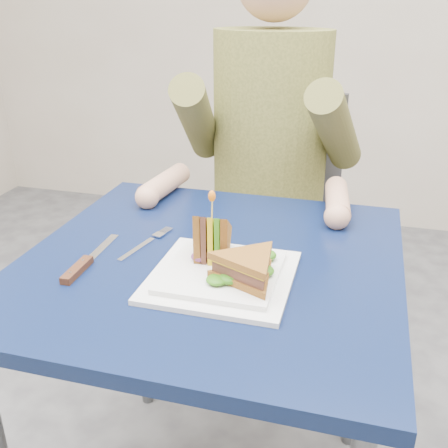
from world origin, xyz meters
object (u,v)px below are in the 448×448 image
(sandwich_flat, at_px, (248,268))
(chair, at_px, (272,214))
(table, at_px, (211,291))
(sandwich_upright, at_px, (212,241))
(fork, at_px, (145,244))
(knife, at_px, (82,265))
(diner, at_px, (270,109))
(plate, at_px, (222,275))

(sandwich_flat, bearing_deg, chair, 97.02)
(table, bearing_deg, sandwich_upright, -68.26)
(chair, bearing_deg, sandwich_flat, -82.98)
(fork, height_order, knife, knife)
(diner, height_order, sandwich_upright, diner)
(chair, height_order, fork, chair)
(table, distance_m, plate, 0.13)
(sandwich_flat, bearing_deg, sandwich_upright, 141.14)
(diner, distance_m, plate, 0.70)
(chair, distance_m, sandwich_upright, 0.78)
(diner, bearing_deg, table, -90.00)
(sandwich_flat, bearing_deg, diner, 98.14)
(chair, height_order, knife, chair)
(chair, xyz_separation_m, knife, (-0.23, -0.82, 0.20))
(sandwich_flat, height_order, knife, sandwich_flat)
(plate, height_order, fork, plate)
(table, distance_m, diner, 0.65)
(diner, distance_m, sandwich_upright, 0.64)
(table, relative_size, chair, 0.81)
(sandwich_flat, relative_size, sandwich_upright, 1.31)
(chair, xyz_separation_m, sandwich_flat, (0.10, -0.81, 0.23))
(sandwich_upright, distance_m, fork, 0.18)
(sandwich_flat, distance_m, knife, 0.33)
(chair, bearing_deg, diner, -90.00)
(table, xyz_separation_m, chair, (0.00, 0.71, -0.11))
(chair, distance_m, sandwich_flat, 0.85)
(plate, bearing_deg, fork, 154.38)
(sandwich_upright, bearing_deg, knife, -162.34)
(diner, bearing_deg, plate, -86.20)
(sandwich_flat, relative_size, knife, 0.88)
(table, bearing_deg, chair, 90.00)
(table, distance_m, chair, 0.72)
(chair, xyz_separation_m, plate, (0.04, -0.78, 0.20))
(sandwich_upright, relative_size, fork, 0.84)
(sandwich_upright, bearing_deg, diner, 91.17)
(chair, bearing_deg, knife, -105.66)
(table, xyz_separation_m, sandwich_flat, (0.10, -0.10, 0.12))
(table, xyz_separation_m, sandwich_upright, (0.01, -0.03, 0.13))
(table, relative_size, sandwich_flat, 3.84)
(chair, relative_size, sandwich_upright, 6.22)
(sandwich_flat, xyz_separation_m, knife, (-0.33, -0.01, -0.04))
(chair, height_order, sandwich_flat, chair)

